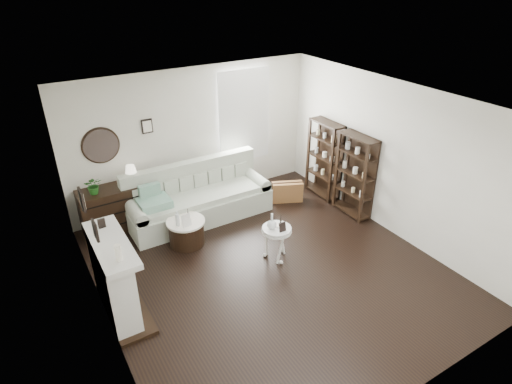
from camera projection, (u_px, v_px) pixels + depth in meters
room at (228, 120)px, 8.51m from camera, size 5.50×5.50×5.50m
fireplace at (115, 281)px, 5.80m from camera, size 0.50×1.40×1.84m
shelf_unit_far at (324, 159)px, 8.75m from camera, size 0.30×0.80×1.60m
shelf_unit_near at (355, 176)px, 8.07m from camera, size 0.30×0.80×1.60m
sofa at (198, 200)px, 8.17m from camera, size 2.70×0.93×1.05m
quilt at (154, 203)px, 7.54m from camera, size 0.55×0.45×0.14m
suitcase at (287, 192)px, 8.76m from camera, size 0.65×0.45×0.42m
dresser at (116, 208)px, 7.77m from camera, size 1.24×0.53×0.83m
table_lamp at (131, 174)px, 7.65m from camera, size 0.27×0.27×0.35m
potted_plant at (94, 185)px, 7.31m from camera, size 0.34×0.31×0.32m
drum_table at (186, 232)px, 7.41m from camera, size 0.66×0.66×0.46m
pedestal_table at (277, 230)px, 6.90m from camera, size 0.49×0.49×0.59m
eiffel_drum at (188, 214)px, 7.33m from camera, size 0.10×0.10×0.17m
bottle_drum at (177, 218)px, 7.10m from camera, size 0.06×0.06×0.28m
card_frame_drum at (186, 220)px, 7.10m from camera, size 0.17×0.09×0.22m
eiffel_ped at (281, 221)px, 6.90m from camera, size 0.10×0.10×0.17m
flask_ped at (272, 221)px, 6.78m from camera, size 0.15×0.15×0.28m
card_frame_ped at (282, 227)px, 6.75m from camera, size 0.12×0.05×0.16m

